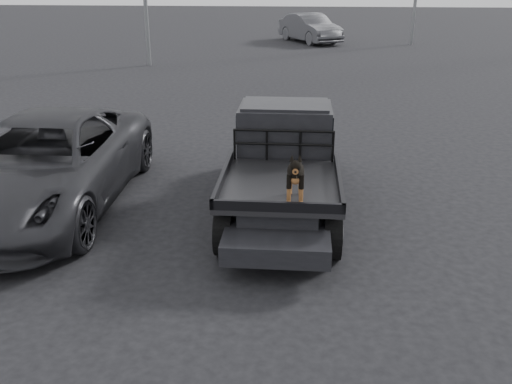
# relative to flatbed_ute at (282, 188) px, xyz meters

# --- Properties ---
(ground) EXTENTS (120.00, 120.00, 0.00)m
(ground) POSITION_rel_flatbed_ute_xyz_m (0.00, -1.77, -0.46)
(ground) COLOR black
(ground) RESTS_ON ground
(flatbed_ute) EXTENTS (2.00, 5.40, 0.92)m
(flatbed_ute) POSITION_rel_flatbed_ute_xyz_m (0.00, 0.00, 0.00)
(flatbed_ute) COLOR black
(flatbed_ute) RESTS_ON ground
(ute_cab) EXTENTS (1.72, 1.30, 0.88)m
(ute_cab) POSITION_rel_flatbed_ute_xyz_m (0.00, 0.95, 0.90)
(ute_cab) COLOR black
(ute_cab) RESTS_ON flatbed_ute
(headache_rack) EXTENTS (1.80, 0.08, 0.55)m
(headache_rack) POSITION_rel_flatbed_ute_xyz_m (0.00, 0.20, 0.74)
(headache_rack) COLOR black
(headache_rack) RESTS_ON flatbed_ute
(dog) EXTENTS (0.32, 0.60, 0.74)m
(dog) POSITION_rel_flatbed_ute_xyz_m (0.24, -1.60, 0.83)
(dog) COLOR black
(dog) RESTS_ON flatbed_ute
(parked_suv) EXTENTS (2.88, 6.06, 1.67)m
(parked_suv) POSITION_rel_flatbed_ute_xyz_m (-4.34, -0.14, 0.38)
(parked_suv) COLOR #2A2B2F
(parked_suv) RESTS_ON ground
(distant_car_a) EXTENTS (3.91, 5.15, 1.63)m
(distant_car_a) POSITION_rel_flatbed_ute_xyz_m (0.62, 25.32, 0.35)
(distant_car_a) COLOR #434448
(distant_car_a) RESTS_ON ground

